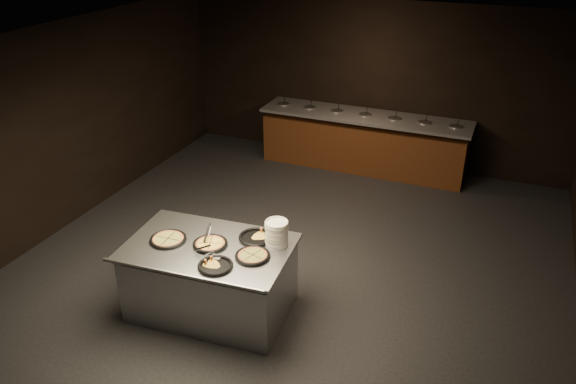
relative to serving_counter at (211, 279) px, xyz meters
name	(u,v)px	position (x,y,z in m)	size (l,w,h in m)	color
room	(286,171)	(0.51, 1.04, 1.03)	(7.02, 8.02, 2.92)	black
salad_bar	(363,145)	(0.51, 4.60, 0.02)	(3.70, 0.83, 1.18)	#522A13
serving_counter	(211,279)	(0.00, 0.00, 0.00)	(1.93, 1.32, 0.89)	silver
plate_stack	(277,233)	(0.70, 0.31, 0.61)	(0.26, 0.26, 0.29)	white
pan_veggie_whole	(168,239)	(-0.47, -0.08, 0.48)	(0.42, 0.42, 0.04)	black
pan_cheese_whole	(210,244)	(0.02, 0.01, 0.48)	(0.39, 0.39, 0.04)	black
pan_cheese_slices_a	(256,237)	(0.43, 0.34, 0.48)	(0.40, 0.40, 0.04)	black
pan_cheese_slices_b	(215,266)	(0.28, -0.34, 0.48)	(0.38, 0.38, 0.04)	black
pan_veggie_slices	(253,256)	(0.56, -0.02, 0.48)	(0.38, 0.38, 0.04)	black
server_left	(208,232)	(-0.07, 0.14, 0.54)	(0.14, 0.35, 0.17)	silver
server_right	(206,250)	(0.09, -0.20, 0.54)	(0.32, 0.09, 0.15)	silver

